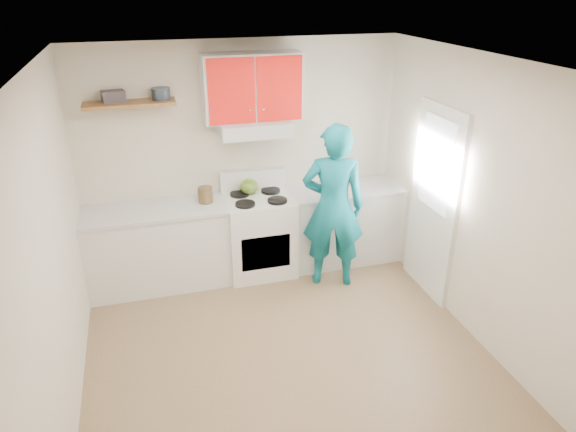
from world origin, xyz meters
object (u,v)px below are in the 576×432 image
object	(u,v)px
stove	(259,235)
crock	(206,196)
person	(333,207)
tin	(161,94)
kettle	(249,187)

from	to	relation	value
stove	crock	bearing A→B (deg)	174.73
stove	crock	distance (m)	0.79
stove	person	bearing A→B (deg)	-32.63
crock	tin	bearing A→B (deg)	156.34
crock	person	world-z (taller)	person
stove	person	distance (m)	0.97
stove	kettle	xyz separation A→B (m)	(-0.07, 0.16, 0.55)
person	kettle	bearing A→B (deg)	-20.37
tin	crock	size ratio (longest dim) A/B	0.98
stove	tin	size ratio (longest dim) A/B	4.88
stove	tin	distance (m)	1.90
stove	person	world-z (taller)	person
kettle	tin	bearing A→B (deg)	163.31
stove	tin	xyz separation A→B (m)	(-0.94, 0.21, 1.64)
crock	kettle	bearing A→B (deg)	12.03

